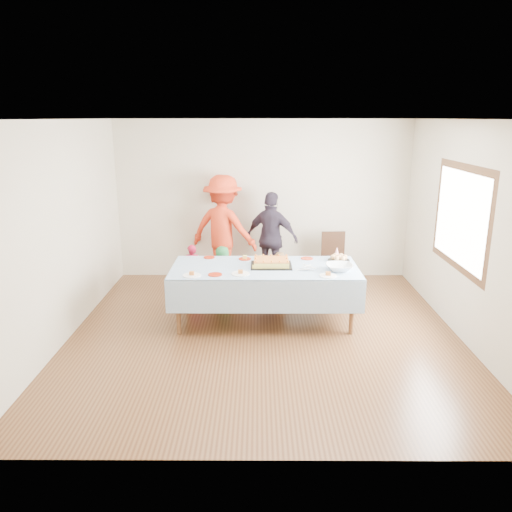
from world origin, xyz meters
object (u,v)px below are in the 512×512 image
(party_table, at_px, (265,271))
(adult_left, at_px, (223,229))
(birthday_cake, at_px, (271,263))
(dining_chair, at_px, (334,256))

(party_table, bearing_deg, adult_left, 110.74)
(party_table, height_order, adult_left, adult_left)
(party_table, xyz_separation_m, birthday_cake, (0.09, 0.05, 0.10))
(birthday_cake, xyz_separation_m, dining_chair, (1.08, 1.48, -0.32))
(party_table, xyz_separation_m, adult_left, (-0.67, 1.78, 0.18))
(party_table, distance_m, dining_chair, 1.94)
(birthday_cake, bearing_deg, party_table, -152.00)
(dining_chair, xyz_separation_m, adult_left, (-1.84, 0.25, 0.41))
(party_table, height_order, birthday_cake, birthday_cake)
(birthday_cake, height_order, dining_chair, dining_chair)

